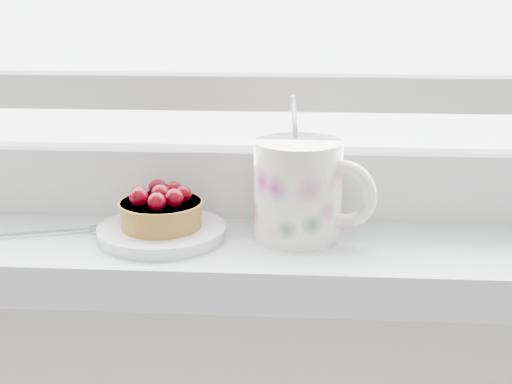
# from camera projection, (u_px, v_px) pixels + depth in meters

# --- Properties ---
(saucer) EXTENTS (0.12, 0.12, 0.01)m
(saucer) POSITION_uv_depth(u_px,v_px,m) (162.00, 232.00, 0.69)
(saucer) COLOR silver
(saucer) RESTS_ON windowsill
(raspberry_tart) EXTENTS (0.08, 0.08, 0.04)m
(raspberry_tart) POSITION_uv_depth(u_px,v_px,m) (161.00, 209.00, 0.68)
(raspberry_tart) COLOR brown
(raspberry_tart) RESTS_ON saucer
(floral_mug) EXTENTS (0.13, 0.11, 0.14)m
(floral_mug) POSITION_uv_depth(u_px,v_px,m) (301.00, 188.00, 0.68)
(floral_mug) COLOR silver
(floral_mug) RESTS_ON windowsill
(fork) EXTENTS (0.16, 0.06, 0.00)m
(fork) POSITION_uv_depth(u_px,v_px,m) (58.00, 232.00, 0.70)
(fork) COLOR silver
(fork) RESTS_ON windowsill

